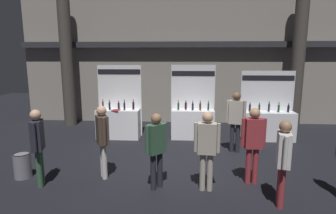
% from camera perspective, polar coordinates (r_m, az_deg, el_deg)
% --- Properties ---
extents(ground_plane, '(27.18, 27.18, 0.00)m').
position_cam_1_polar(ground_plane, '(7.87, 1.51, -10.89)').
color(ground_plane, black).
extents(hall_colonnade, '(13.59, 1.31, 6.10)m').
position_cam_1_polar(hall_colonnade, '(11.90, 2.46, 11.26)').
color(hall_colonnade, gray).
rests_on(hall_colonnade, ground_plane).
extents(exhibitor_booth_0, '(1.57, 0.70, 2.57)m').
position_cam_1_polar(exhibitor_booth_0, '(9.94, -10.18, -2.69)').
color(exhibitor_booth_0, white).
rests_on(exhibitor_booth_0, ground_plane).
extents(exhibitor_booth_1, '(1.56, 0.66, 2.58)m').
position_cam_1_polar(exhibitor_booth_1, '(9.78, 5.13, -2.79)').
color(exhibitor_booth_1, white).
rests_on(exhibitor_booth_1, ground_plane).
extents(exhibitor_booth_2, '(1.84, 0.66, 2.38)m').
position_cam_1_polar(exhibitor_booth_2, '(10.17, 19.97, -3.06)').
color(exhibitor_booth_2, white).
rests_on(exhibitor_booth_2, ground_plane).
extents(trash_bin, '(0.39, 0.39, 0.60)m').
position_cam_1_polar(trash_bin, '(7.56, -27.96, -10.63)').
color(trash_bin, slate).
rests_on(trash_bin, ground_plane).
extents(visitor_1, '(0.39, 0.48, 1.75)m').
position_cam_1_polar(visitor_1, '(6.64, -13.43, -5.73)').
color(visitor_1, silver).
rests_on(visitor_1, ground_plane).
extents(visitor_2, '(0.56, 0.33, 1.84)m').
position_cam_1_polar(visitor_2, '(8.42, 13.88, -1.89)').
color(visitor_2, '#23232D').
rests_on(visitor_2, ground_plane).
extents(visitor_3, '(0.55, 0.26, 1.74)m').
position_cam_1_polar(visitor_3, '(5.90, 8.08, -7.68)').
color(visitor_3, '#ADA393').
rests_on(visitor_3, ground_plane).
extents(visitor_4, '(0.55, 0.24, 1.76)m').
position_cam_1_polar(visitor_4, '(6.44, 17.27, -6.38)').
color(visitor_4, maroon).
rests_on(visitor_4, ground_plane).
extents(visitor_5, '(0.43, 0.44, 1.68)m').
position_cam_1_polar(visitor_5, '(5.96, -2.43, -7.79)').
color(visitor_5, '#23232D').
rests_on(visitor_5, ground_plane).
extents(visitor_6, '(0.31, 0.58, 1.70)m').
position_cam_1_polar(visitor_6, '(5.69, 22.78, -9.31)').
color(visitor_6, maroon).
rests_on(visitor_6, ground_plane).
extents(visitor_7, '(0.31, 0.55, 1.74)m').
position_cam_1_polar(visitor_7, '(6.69, -25.40, -6.41)').
color(visitor_7, '#33563D').
rests_on(visitor_7, ground_plane).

